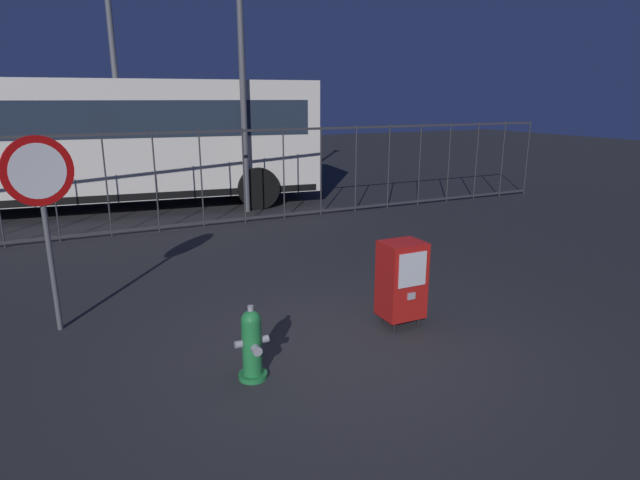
{
  "coord_description": "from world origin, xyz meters",
  "views": [
    {
      "loc": [
        -2.43,
        -4.47,
        2.62
      ],
      "look_at": [
        0.3,
        1.2,
        0.9
      ],
      "focal_mm": 29.48,
      "sensor_mm": 36.0,
      "label": 1
    }
  ],
  "objects_px": {
    "fire_hydrant": "(252,345)",
    "newspaper_box_primary": "(402,279)",
    "stop_sign": "(41,194)",
    "street_light_near_right": "(111,36)",
    "street_light_near_left": "(240,16)",
    "bus_near": "(91,137)"
  },
  "relations": [
    {
      "from": "stop_sign",
      "to": "bus_near",
      "type": "bearing_deg",
      "value": 83.08
    },
    {
      "from": "fire_hydrant",
      "to": "bus_near",
      "type": "xyz_separation_m",
      "value": [
        -0.8,
        9.24,
        1.36
      ]
    },
    {
      "from": "bus_near",
      "to": "street_light_near_right",
      "type": "bearing_deg",
      "value": 49.47
    },
    {
      "from": "stop_sign",
      "to": "street_light_near_left",
      "type": "bearing_deg",
      "value": 53.07
    },
    {
      "from": "fire_hydrant",
      "to": "bus_near",
      "type": "distance_m",
      "value": 9.37
    },
    {
      "from": "newspaper_box_primary",
      "to": "street_light_near_right",
      "type": "xyz_separation_m",
      "value": [
        -2.05,
        9.48,
        3.45
      ]
    },
    {
      "from": "newspaper_box_primary",
      "to": "fire_hydrant",
      "type": "bearing_deg",
      "value": -168.17
    },
    {
      "from": "newspaper_box_primary",
      "to": "street_light_near_left",
      "type": "distance_m",
      "value": 7.9
    },
    {
      "from": "fire_hydrant",
      "to": "stop_sign",
      "type": "distance_m",
      "value": 2.9
    },
    {
      "from": "newspaper_box_primary",
      "to": "street_light_near_right",
      "type": "height_order",
      "value": "street_light_near_right"
    },
    {
      "from": "stop_sign",
      "to": "street_light_near_right",
      "type": "distance_m",
      "value": 8.4
    },
    {
      "from": "fire_hydrant",
      "to": "street_light_near_left",
      "type": "height_order",
      "value": "street_light_near_left"
    },
    {
      "from": "street_light_near_left",
      "to": "newspaper_box_primary",
      "type": "bearing_deg",
      "value": -93.13
    },
    {
      "from": "bus_near",
      "to": "fire_hydrant",
      "type": "bearing_deg",
      "value": -78.06
    },
    {
      "from": "stop_sign",
      "to": "street_light_near_left",
      "type": "height_order",
      "value": "street_light_near_left"
    },
    {
      "from": "newspaper_box_primary",
      "to": "bus_near",
      "type": "xyz_separation_m",
      "value": [
        -2.76,
        8.83,
        1.14
      ]
    },
    {
      "from": "fire_hydrant",
      "to": "stop_sign",
      "type": "relative_size",
      "value": 0.33
    },
    {
      "from": "street_light_near_left",
      "to": "street_light_near_right",
      "type": "distance_m",
      "value": 3.52
    },
    {
      "from": "fire_hydrant",
      "to": "stop_sign",
      "type": "xyz_separation_m",
      "value": [
        -1.67,
        2.01,
        1.25
      ]
    },
    {
      "from": "fire_hydrant",
      "to": "street_light_near_left",
      "type": "relative_size",
      "value": 0.1
    },
    {
      "from": "fire_hydrant",
      "to": "newspaper_box_primary",
      "type": "distance_m",
      "value": 2.02
    },
    {
      "from": "fire_hydrant",
      "to": "newspaper_box_primary",
      "type": "relative_size",
      "value": 0.73
    }
  ]
}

